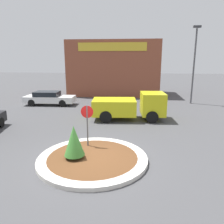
% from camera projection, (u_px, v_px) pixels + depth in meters
% --- Properties ---
extents(ground_plane, '(120.00, 120.00, 0.00)m').
position_uv_depth(ground_plane, '(93.00, 160.00, 9.62)').
color(ground_plane, '#474749').
extents(traffic_island, '(4.81, 4.81, 0.17)m').
position_uv_depth(traffic_island, '(93.00, 158.00, 9.60)').
color(traffic_island, beige).
rests_on(traffic_island, ground_plane).
extents(stop_sign, '(0.60, 0.07, 2.21)m').
position_uv_depth(stop_sign, '(87.00, 120.00, 10.50)').
color(stop_sign, '#4C4C51').
rests_on(stop_sign, ground_plane).
extents(island_shrub, '(0.88, 0.88, 1.45)m').
position_uv_depth(island_shrub, '(74.00, 141.00, 9.29)').
color(island_shrub, brown).
rests_on(island_shrub, traffic_island).
extents(utility_truck, '(5.33, 2.50, 1.98)m').
position_uv_depth(utility_truck, '(130.00, 106.00, 15.93)').
color(utility_truck, gold).
rests_on(utility_truck, ground_plane).
extents(storefront_building, '(10.77, 6.07, 6.45)m').
position_uv_depth(storefront_building, '(114.00, 68.00, 27.24)').
color(storefront_building, brown).
rests_on(storefront_building, ground_plane).
extents(parked_sedan_white, '(4.82, 1.89, 1.31)m').
position_uv_depth(parked_sedan_white, '(49.00, 98.00, 21.07)').
color(parked_sedan_white, silver).
rests_on(parked_sedan_white, ground_plane).
extents(light_pole, '(0.70, 0.30, 7.36)m').
position_uv_depth(light_pole, '(194.00, 60.00, 20.90)').
color(light_pole, '#4C4C51').
rests_on(light_pole, ground_plane).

